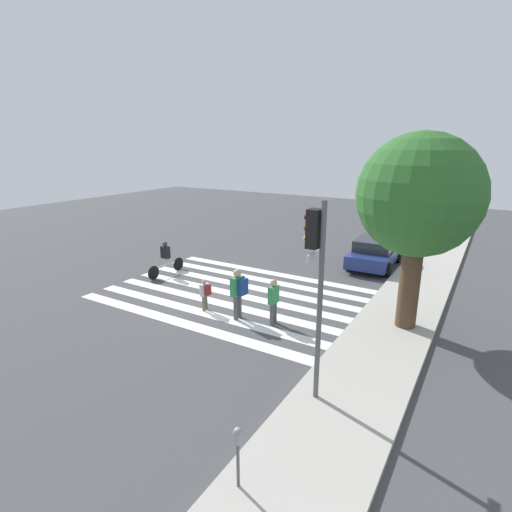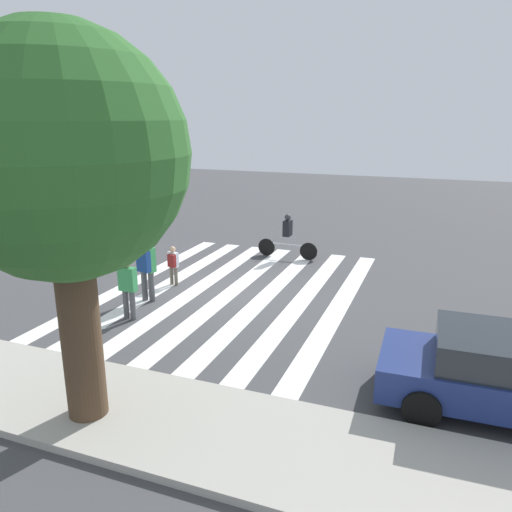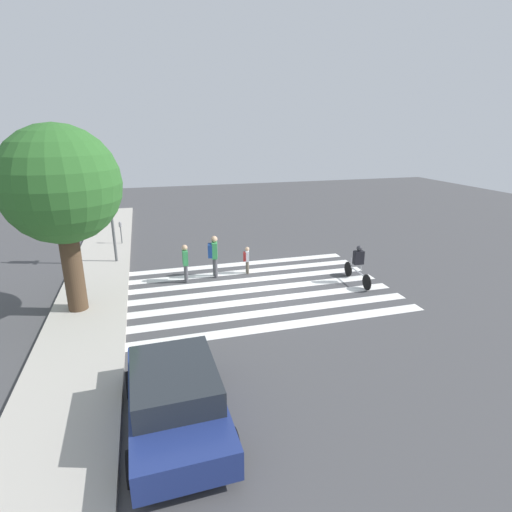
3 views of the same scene
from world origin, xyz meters
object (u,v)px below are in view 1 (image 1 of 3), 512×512
at_px(parking_meter, 238,445).
at_px(cyclist_mid_street, 166,257).
at_px(street_tree, 419,197).
at_px(car_parked_far_curb, 375,252).
at_px(pedestrian_adult_yellow_jacket, 273,299).
at_px(pedestrian_child_with_backpack, 205,292).
at_px(pedestrian_adult_tall_backpack, 238,290).
at_px(traffic_light, 316,266).

xyz_separation_m(parking_meter, cyclist_mid_street, (-8.25, -9.45, -0.13)).
bearing_deg(street_tree, car_parked_far_curb, -156.90).
xyz_separation_m(parking_meter, pedestrian_adult_yellow_jacket, (-6.25, -2.73, -0.10)).
height_order(pedestrian_child_with_backpack, cyclist_mid_street, cyclist_mid_street).
xyz_separation_m(parking_meter, car_parked_far_curb, (-14.56, -1.59, -0.27)).
bearing_deg(car_parked_far_curb, pedestrian_adult_yellow_jacket, -9.13).
bearing_deg(pedestrian_adult_yellow_jacket, pedestrian_adult_tall_backpack, 102.70).
height_order(parking_meter, car_parked_far_curb, car_parked_far_curb).
height_order(traffic_light, pedestrian_child_with_backpack, traffic_light).
distance_m(street_tree, pedestrian_adult_yellow_jacket, 5.51).
xyz_separation_m(pedestrian_child_with_backpack, pedestrian_adult_yellow_jacket, (-0.28, 2.66, 0.20)).
relative_size(pedestrian_adult_tall_backpack, pedestrian_adult_yellow_jacket, 1.13).
bearing_deg(cyclist_mid_street, street_tree, 90.90).
relative_size(parking_meter, pedestrian_adult_yellow_jacket, 0.84).
distance_m(parking_meter, cyclist_mid_street, 12.55).
xyz_separation_m(street_tree, pedestrian_adult_tall_backpack, (2.12, -5.11, -3.27)).
xyz_separation_m(pedestrian_adult_tall_backpack, pedestrian_adult_yellow_jacket, (-0.26, 1.22, -0.15)).
relative_size(street_tree, pedestrian_adult_yellow_jacket, 3.93).
distance_m(pedestrian_adult_tall_backpack, car_parked_far_curb, 8.90).
xyz_separation_m(parking_meter, pedestrian_adult_tall_backpack, (-5.99, -3.95, 0.06)).
height_order(parking_meter, pedestrian_child_with_backpack, parking_meter).
height_order(pedestrian_child_with_backpack, pedestrian_adult_yellow_jacket, pedestrian_adult_yellow_jacket).
bearing_deg(pedestrian_adult_yellow_jacket, parking_meter, -155.55).
bearing_deg(street_tree, parking_meter, -8.12).
relative_size(pedestrian_adult_yellow_jacket, cyclist_mid_street, 0.72).
relative_size(street_tree, pedestrian_child_with_backpack, 5.22).
distance_m(street_tree, pedestrian_adult_tall_backpack, 6.43).
relative_size(traffic_light, pedestrian_adult_tall_backpack, 2.65).
bearing_deg(pedestrian_adult_tall_backpack, car_parked_far_curb, -4.19).
height_order(pedestrian_adult_tall_backpack, cyclist_mid_street, pedestrian_adult_tall_backpack).
relative_size(pedestrian_adult_tall_backpack, cyclist_mid_street, 0.81).
bearing_deg(car_parked_far_curb, pedestrian_adult_tall_backpack, -16.73).
relative_size(traffic_light, cyclist_mid_street, 2.15).
bearing_deg(pedestrian_adult_tall_backpack, parking_meter, -135.39).
xyz_separation_m(street_tree, pedestrian_child_with_backpack, (2.15, -6.54, -3.62)).
height_order(parking_meter, cyclist_mid_street, cyclist_mid_street).
bearing_deg(traffic_light, pedestrian_child_with_backpack, -118.16).
xyz_separation_m(pedestrian_adult_tall_backpack, car_parked_far_curb, (-8.58, 2.36, -0.33)).
distance_m(street_tree, pedestrian_child_with_backpack, 7.78).
bearing_deg(parking_meter, pedestrian_adult_tall_backpack, -146.58).
distance_m(traffic_light, cyclist_mid_street, 11.08).
bearing_deg(pedestrian_adult_yellow_jacket, cyclist_mid_street, 74.20).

